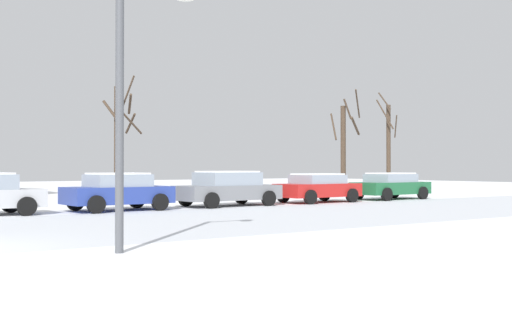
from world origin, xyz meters
name	(u,v)px	position (x,y,z in m)	size (l,w,h in m)	color
street_lamp	(134,78)	(3.08, -2.07, 3.34)	(1.66, 0.36, 5.45)	#4C4F54
parked_car_blue	(118,191)	(7.36, 9.06, 0.73)	(3.96, 2.26, 1.42)	#283D93
parked_car_gray	(227,188)	(12.23, 9.12, 0.75)	(4.48, 2.32, 1.47)	slate
parked_car_red	(318,187)	(17.10, 9.07, 0.69)	(4.07, 2.22, 1.33)	red
parked_car_green	(391,185)	(21.97, 9.16, 0.70)	(4.26, 2.22, 1.35)	#1E6038
tree_far_left	(119,140)	(8.84, 12.58, 2.79)	(1.59, 1.62, 5.61)	#423326
tree_far_right	(344,146)	(22.47, 13.14, 2.80)	(2.00, 1.99, 5.89)	#423326
tree_far_mid	(388,146)	(26.60, 13.70, 2.88)	(1.40, 1.11, 6.15)	#423326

